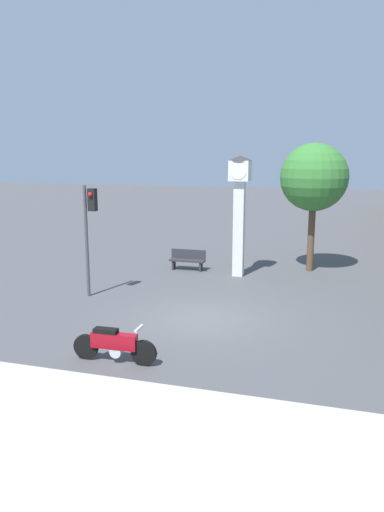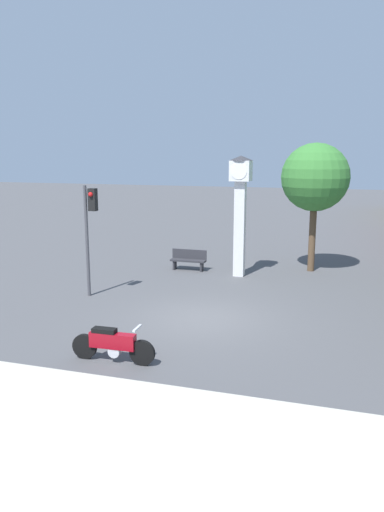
% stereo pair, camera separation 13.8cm
% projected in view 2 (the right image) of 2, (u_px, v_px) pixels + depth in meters
% --- Properties ---
extents(ground_plane, '(120.00, 120.00, 0.00)m').
position_uv_depth(ground_plane, '(202.00, 318.00, 15.99)').
color(ground_plane, '#4C4C4F').
extents(sidewalk_strip, '(36.00, 6.00, 0.10)m').
position_uv_depth(sidewalk_strip, '(77.00, 459.00, 8.60)').
color(sidewalk_strip, '#BCB7A8').
rests_on(sidewalk_strip, ground_plane).
extents(motorcycle, '(2.24, 0.48, 0.99)m').
position_uv_depth(motorcycle, '(113.00, 344.00, 12.61)').
color(motorcycle, black).
rests_on(motorcycle, ground_plane).
extents(clock_tower, '(1.00, 1.00, 5.09)m').
position_uv_depth(clock_tower, '(240.00, 199.00, 20.85)').
color(clock_tower, white).
rests_on(clock_tower, ground_plane).
extents(traffic_light, '(0.50, 0.35, 4.07)m').
position_uv_depth(traffic_light, '(90.00, 221.00, 17.92)').
color(traffic_light, '#47474C').
rests_on(traffic_light, ground_plane).
extents(street_tree, '(2.94, 2.94, 5.63)m').
position_uv_depth(street_tree, '(315.00, 178.00, 21.55)').
color(street_tree, brown).
rests_on(street_tree, ground_plane).
extents(bench, '(1.60, 0.44, 0.92)m').
position_uv_depth(bench, '(189.00, 259.00, 22.46)').
color(bench, '#2D2D33').
rests_on(bench, ground_plane).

